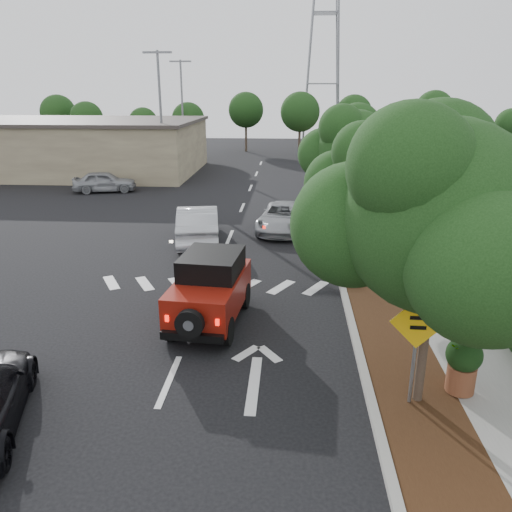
{
  "coord_description": "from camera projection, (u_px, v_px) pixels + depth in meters",
  "views": [
    {
      "loc": [
        2.74,
        -10.0,
        6.52
      ],
      "look_at": [
        1.84,
        3.0,
        2.13
      ],
      "focal_mm": 35.0,
      "sensor_mm": 36.0,
      "label": 1
    }
  ],
  "objects": [
    {
      "name": "silver_suv_ahead",
      "position": [
        284.0,
        217.0,
        23.92
      ],
      "size": [
        2.77,
        4.95,
        1.31
      ],
      "primitive_type": "imported",
      "rotation": [
        0.0,
        0.0,
        -0.13
      ],
      "color": "#9DA0A5",
      "rests_on": "ground"
    },
    {
      "name": "terracotta_planter",
      "position": [
        464.0,
        359.0,
        10.86
      ],
      "size": [
        0.78,
        0.78,
        1.36
      ],
      "rotation": [
        0.0,
        0.0,
        -0.08
      ],
      "color": "brown",
      "rests_on": "ground"
    },
    {
      "name": "light_pole_b",
      "position": [
        185.0,
        160.0,
        48.14
      ],
      "size": [
        2.0,
        0.22,
        9.0
      ],
      "primitive_type": null,
      "color": "slate",
      "rests_on": "ground"
    },
    {
      "name": "street_tree_far",
      "position": [
        350.0,
        233.0,
        23.64
      ],
      "size": [
        3.4,
        3.4,
        5.62
      ],
      "primitive_type": null,
      "color": "black",
      "rests_on": "ground"
    },
    {
      "name": "parked_suv",
      "position": [
        105.0,
        182.0,
        32.89
      ],
      "size": [
        4.29,
        2.5,
        1.37
      ],
      "primitive_type": "imported",
      "rotation": [
        0.0,
        0.0,
        1.8
      ],
      "color": "#93959A",
      "rests_on": "ground"
    },
    {
      "name": "ground",
      "position": [
        169.0,
        381.0,
        11.72
      ],
      "size": [
        120.0,
        120.0,
        0.0
      ],
      "primitive_type": "plane",
      "color": "black",
      "rests_on": "ground"
    },
    {
      "name": "speed_hump_sign",
      "position": [
        417.0,
        336.0,
        10.21
      ],
      "size": [
        1.16,
        0.1,
        2.48
      ],
      "rotation": [
        0.0,
        0.0,
        -0.03
      ],
      "color": "slate",
      "rests_on": "ground"
    },
    {
      "name": "curb",
      "position": [
        330.0,
        237.0,
        22.74
      ],
      "size": [
        0.2,
        70.0,
        0.15
      ],
      "primitive_type": "cube",
      "color": "#9E9B93",
      "rests_on": "ground"
    },
    {
      "name": "hedge",
      "position": [
        427.0,
        232.0,
        22.35
      ],
      "size": [
        0.8,
        70.0,
        0.8
      ],
      "primitive_type": "cube",
      "color": "black",
      "rests_on": "ground"
    },
    {
      "name": "street_tree_near",
      "position": [
        416.0,
        403.0,
        10.88
      ],
      "size": [
        3.8,
        3.8,
        5.92
      ],
      "primitive_type": null,
      "color": "black",
      "rests_on": "ground"
    },
    {
      "name": "silver_sedan_oncoming",
      "position": [
        198.0,
        224.0,
        22.12
      ],
      "size": [
        2.54,
        5.19,
        1.64
      ],
      "primitive_type": "imported",
      "rotation": [
        0.0,
        0.0,
        3.31
      ],
      "color": "#B7B9BF",
      "rests_on": "ground"
    },
    {
      "name": "sidewalk",
      "position": [
        394.0,
        239.0,
        22.55
      ],
      "size": [
        2.0,
        70.0,
        0.12
      ],
      "primitive_type": "cube",
      "color": "gray",
      "rests_on": "ground"
    },
    {
      "name": "light_pole_a",
      "position": [
        165.0,
        182.0,
        36.73
      ],
      "size": [
        2.0,
        0.22,
        9.0
      ],
      "primitive_type": null,
      "color": "slate",
      "rests_on": "ground"
    },
    {
      "name": "commercial_building",
      "position": [
        60.0,
        147.0,
        40.49
      ],
      "size": [
        22.0,
        12.0,
        4.0
      ],
      "primitive_type": "cube",
      "color": "#7C6D56",
      "rests_on": "ground"
    },
    {
      "name": "transmission_tower",
      "position": [
        320.0,
        149.0,
        56.7
      ],
      "size": [
        7.0,
        4.0,
        28.0
      ],
      "primitive_type": null,
      "color": "slate",
      "rests_on": "ground"
    },
    {
      "name": "street_tree_mid",
      "position": [
        370.0,
        284.0,
        17.5
      ],
      "size": [
        3.2,
        3.2,
        5.32
      ],
      "primitive_type": null,
      "color": "black",
      "rests_on": "ground"
    },
    {
      "name": "planting_strip",
      "position": [
        352.0,
        238.0,
        22.68
      ],
      "size": [
        1.8,
        70.0,
        0.12
      ],
      "primitive_type": "cube",
      "color": "black",
      "rests_on": "ground"
    },
    {
      "name": "red_jeep",
      "position": [
        212.0,
        287.0,
        14.51
      ],
      "size": [
        2.1,
        4.08,
        2.03
      ],
      "rotation": [
        0.0,
        0.0,
        -0.1
      ],
      "color": "black",
      "rests_on": "ground"
    }
  ]
}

